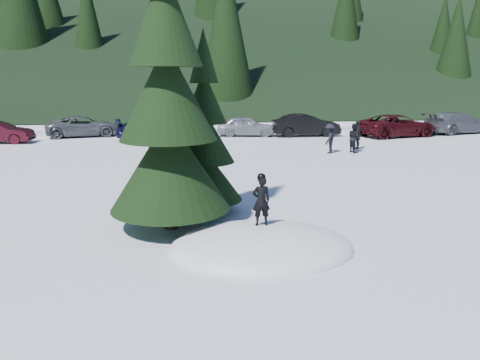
{
  "coord_description": "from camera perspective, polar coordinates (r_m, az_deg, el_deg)",
  "views": [
    {
      "loc": [
        -1.76,
        -10.48,
        4.09
      ],
      "look_at": [
        -0.22,
        2.64,
        1.1
      ],
      "focal_mm": 35.0,
      "sensor_mm": 36.0,
      "label": 1
    }
  ],
  "objects": [
    {
      "name": "car_3",
      "position": [
        30.46,
        -10.44,
        6.12
      ],
      "size": [
        4.96,
        2.6,
        1.37
      ],
      "primitive_type": "imported",
      "rotation": [
        0.0,
        0.0,
        1.72
      ],
      "color": "black",
      "rests_on": "ground"
    },
    {
      "name": "adult_0",
      "position": [
        25.75,
        13.76,
        5.0
      ],
      "size": [
        0.72,
        0.85,
        1.56
      ],
      "primitive_type": "imported",
      "rotation": [
        0.0,
        0.0,
        1.75
      ],
      "color": "black",
      "rests_on": "ground"
    },
    {
      "name": "child_skier",
      "position": [
        11.38,
        2.6,
        -2.54
      ],
      "size": [
        0.47,
        0.33,
        1.22
      ],
      "primitive_type": "imported",
      "rotation": [
        0.0,
        0.0,
        3.23
      ],
      "color": "black",
      "rests_on": "snow_mound"
    },
    {
      "name": "car_6",
      "position": [
        33.33,
        18.58,
        6.32
      ],
      "size": [
        5.75,
        3.66,
        1.48
      ],
      "primitive_type": "imported",
      "rotation": [
        0.0,
        0.0,
        1.81
      ],
      "color": "#390A0F",
      "rests_on": "ground"
    },
    {
      "name": "car_2",
      "position": [
        33.37,
        -18.5,
        6.23
      ],
      "size": [
        5.28,
        3.27,
        1.36
      ],
      "primitive_type": "imported",
      "rotation": [
        0.0,
        0.0,
        1.79
      ],
      "color": "#52565A",
      "rests_on": "ground"
    },
    {
      "name": "car_4",
      "position": [
        31.86,
        0.79,
        6.59
      ],
      "size": [
        4.13,
        2.11,
        1.35
      ],
      "primitive_type": "imported",
      "rotation": [
        0.0,
        0.0,
        1.44
      ],
      "color": "gray",
      "rests_on": "ground"
    },
    {
      "name": "ground",
      "position": [
        11.39,
        2.68,
        -8.3
      ],
      "size": [
        200.0,
        200.0,
        0.0
      ],
      "primitive_type": "plane",
      "color": "white",
      "rests_on": "ground"
    },
    {
      "name": "forest_hillside",
      "position": [
        65.05,
        -5.39,
        20.12
      ],
      "size": [
        200.0,
        60.0,
        25.0
      ],
      "primitive_type": null,
      "color": "black",
      "rests_on": "ground"
    },
    {
      "name": "snow_mound",
      "position": [
        11.39,
        2.68,
        -8.3
      ],
      "size": [
        4.48,
        3.52,
        0.96
      ],
      "primitive_type": "ellipsoid",
      "color": "white",
      "rests_on": "ground"
    },
    {
      "name": "adult_2",
      "position": [
        25.22,
        10.87,
        4.98
      ],
      "size": [
        1.05,
        1.16,
        1.57
      ],
      "primitive_type": "imported",
      "rotation": [
        0.0,
        0.0,
        4.11
      ],
      "color": "black",
      "rests_on": "ground"
    },
    {
      "name": "spruce_tall",
      "position": [
        12.32,
        -8.83,
        9.02
      ],
      "size": [
        3.2,
        3.2,
        8.6
      ],
      "color": "#311D10",
      "rests_on": "ground"
    },
    {
      "name": "spruce_short",
      "position": [
        13.84,
        -4.3,
        4.46
      ],
      "size": [
        2.2,
        2.2,
        5.37
      ],
      "color": "#311D10",
      "rests_on": "ground"
    },
    {
      "name": "car_5",
      "position": [
        32.14,
        8.03,
        6.65
      ],
      "size": [
        4.55,
        1.66,
        1.49
      ],
      "primitive_type": "imported",
      "rotation": [
        0.0,
        0.0,
        1.59
      ],
      "color": "black",
      "rests_on": "ground"
    },
    {
      "name": "car_7",
      "position": [
        36.76,
        25.01,
        6.36
      ],
      "size": [
        5.58,
        3.48,
        1.51
      ],
      "primitive_type": "imported",
      "rotation": [
        0.0,
        0.0,
        1.85
      ],
      "color": "#52565B",
      "rests_on": "ground"
    },
    {
      "name": "adult_1",
      "position": [
        26.89,
        14.13,
        5.36
      ],
      "size": [
        0.83,
        1.01,
        1.62
      ],
      "primitive_type": "imported",
      "rotation": [
        0.0,
        0.0,
        4.16
      ],
      "color": "black",
      "rests_on": "ground"
    }
  ]
}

